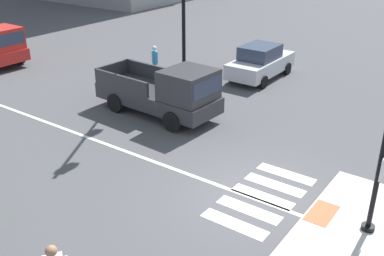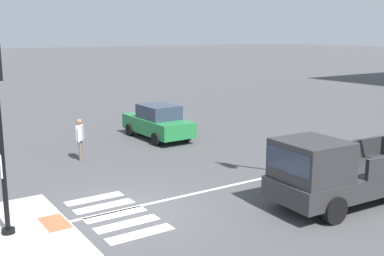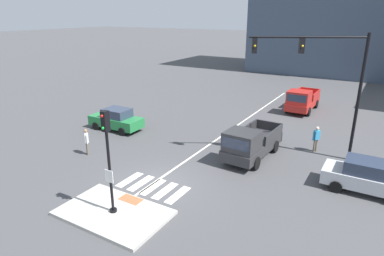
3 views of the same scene
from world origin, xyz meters
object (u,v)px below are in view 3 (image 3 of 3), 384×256
pickup_truck_red_eastbound_distant (302,101)px  pickup_truck_charcoal_eastbound_mid (250,144)px  signal_pole (108,154)px  pedestrian_at_curb_left (86,140)px  pedestrian_waiting_far_side (316,137)px  traffic_light_mast (327,74)px  car_silver_cross_right (367,177)px  car_green_cross_left (116,119)px

pickup_truck_red_eastbound_distant → pickup_truck_charcoal_eastbound_mid: (-0.16, -12.02, 0.00)m
signal_pole → pedestrian_at_curb_left: size_ratio=2.74×
pickup_truck_charcoal_eastbound_mid → pedestrian_waiting_far_side: pickup_truck_charcoal_eastbound_mid is taller
traffic_light_mast → car_silver_cross_right: size_ratio=1.80×
pickup_truck_charcoal_eastbound_mid → pickup_truck_red_eastbound_distant: bearing=89.2°
pickup_truck_charcoal_eastbound_mid → pedestrian_waiting_far_side: bearing=45.4°
pickup_truck_red_eastbound_distant → car_green_cross_left: bearing=-131.7°
car_silver_cross_right → pedestrian_at_curb_left: (-15.24, -3.78, 0.17)m
pickup_truck_charcoal_eastbound_mid → pedestrian_at_curb_left: (-8.89, -4.50, 0.00)m
pedestrian_at_curb_left → pickup_truck_red_eastbound_distant: bearing=61.3°
signal_pole → car_silver_cross_right: (9.27, 7.84, -2.10)m
car_green_cross_left → car_silver_cross_right: bearing=-2.3°
pickup_truck_red_eastbound_distant → pedestrian_waiting_far_side: bearing=-71.1°
pedestrian_at_curb_left → pedestrian_waiting_far_side: bearing=32.6°
traffic_light_mast → pedestrian_waiting_far_side: (-0.33, 1.16, -4.16)m
signal_pole → pickup_truck_red_eastbound_distant: 20.91m
pickup_truck_charcoal_eastbound_mid → pedestrian_at_curb_left: size_ratio=3.11×
traffic_light_mast → pedestrian_at_curb_left: (-12.39, -6.56, -4.16)m
pickup_truck_charcoal_eastbound_mid → traffic_light_mast: bearing=30.5°
car_silver_cross_right → pickup_truck_red_eastbound_distant: bearing=115.9°
car_green_cross_left → car_silver_cross_right: 16.95m
car_silver_cross_right → pedestrian_waiting_far_side: 5.07m
signal_pole → car_silver_cross_right: 12.32m
car_silver_cross_right → pedestrian_waiting_far_side: bearing=128.9°
pedestrian_waiting_far_side → signal_pole: bearing=-117.3°
traffic_light_mast → pedestrian_waiting_far_side: bearing=105.7°
traffic_light_mast → car_silver_cross_right: 5.89m
signal_pole → pickup_truck_red_eastbound_distant: size_ratio=0.89×
signal_pole → pedestrian_at_curb_left: 7.47m
pickup_truck_red_eastbound_distant → traffic_light_mast: bearing=-71.5°
signal_pole → traffic_light_mast: (6.42, 10.62, 2.24)m
pickup_truck_red_eastbound_distant → pedestrian_waiting_far_side: size_ratio=3.07×
traffic_light_mast → pedestrian_waiting_far_side: traffic_light_mast is taller
pedestrian_at_curb_left → signal_pole: bearing=-34.2°
traffic_light_mast → pickup_truck_charcoal_eastbound_mid: size_ratio=1.42×
car_silver_cross_right → pedestrian_at_curb_left: 15.70m
pickup_truck_red_eastbound_distant → pedestrian_waiting_far_side: 9.30m
car_green_cross_left → car_silver_cross_right: same height
car_green_cross_left → pickup_truck_red_eastbound_distant: bearing=48.3°
pickup_truck_red_eastbound_distant → pickup_truck_charcoal_eastbound_mid: bearing=-90.8°
traffic_light_mast → pickup_truck_red_eastbound_distant: bearing=108.5°
signal_pole → car_green_cross_left: 11.64m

